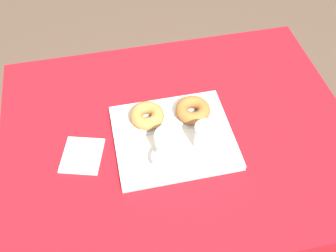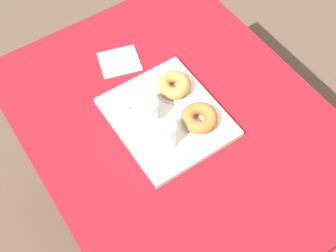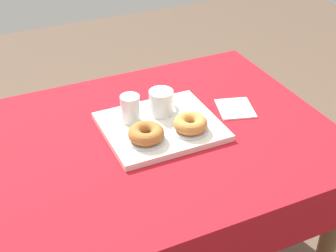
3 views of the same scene
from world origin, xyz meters
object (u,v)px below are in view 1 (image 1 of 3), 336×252
at_px(donut_plate_right, 147,120).
at_px(tea_mug_left, 168,145).
at_px(sugar_donut_left, 193,110).
at_px(paper_napkin, 82,155).
at_px(serving_tray, 173,137).
at_px(sugar_donut_right, 147,115).
at_px(dining_table, 178,150).
at_px(water_glass_near, 204,137).
at_px(donut_plate_left, 193,115).

bearing_deg(donut_plate_right, tea_mug_left, -73.77).
distance_m(sugar_donut_left, paper_napkin, 0.39).
height_order(serving_tray, sugar_donut_left, sugar_donut_left).
bearing_deg(sugar_donut_left, sugar_donut_right, 176.99).
distance_m(dining_table, sugar_donut_left, 0.17).
xyz_separation_m(water_glass_near, donut_plate_right, (-0.16, 0.14, -0.04)).
relative_size(serving_tray, water_glass_near, 4.02).
height_order(serving_tray, tea_mug_left, tea_mug_left).
relative_size(donut_plate_left, sugar_donut_left, 1.05).
bearing_deg(water_glass_near, donut_plate_left, 91.05).
relative_size(donut_plate_right, sugar_donut_right, 1.08).
height_order(dining_table, donut_plate_left, donut_plate_left).
bearing_deg(serving_tray, sugar_donut_right, 133.32).
height_order(tea_mug_left, sugar_donut_right, tea_mug_left).
bearing_deg(sugar_donut_right, donut_plate_left, -3.01).
relative_size(tea_mug_left, paper_napkin, 0.79).
distance_m(serving_tray, tea_mug_left, 0.09).
relative_size(dining_table, water_glass_near, 12.33).
relative_size(donut_plate_left, sugar_donut_right, 1.08).
xyz_separation_m(tea_mug_left, donut_plate_left, (0.11, 0.13, -0.04)).
relative_size(serving_tray, donut_plate_right, 3.13).
xyz_separation_m(dining_table, donut_plate_left, (0.06, 0.04, 0.13)).
bearing_deg(water_glass_near, tea_mug_left, -179.37).
bearing_deg(paper_napkin, donut_plate_right, 19.84).
relative_size(water_glass_near, sugar_donut_left, 0.82).
xyz_separation_m(serving_tray, water_glass_near, (0.08, -0.06, 0.05)).
relative_size(serving_tray, donut_plate_left, 3.13).
xyz_separation_m(serving_tray, paper_napkin, (-0.30, -0.00, -0.01)).
xyz_separation_m(tea_mug_left, water_glass_near, (0.11, 0.00, 0.00)).
height_order(donut_plate_left, sugar_donut_left, sugar_donut_left).
xyz_separation_m(serving_tray, sugar_donut_right, (-0.07, 0.08, 0.04)).
bearing_deg(dining_table, donut_plate_left, 36.97).
xyz_separation_m(water_glass_near, sugar_donut_left, (-0.00, 0.13, -0.02)).
bearing_deg(dining_table, sugar_donut_left, 36.97).
bearing_deg(donut_plate_left, dining_table, -143.03).
relative_size(water_glass_near, paper_napkin, 0.69).
bearing_deg(water_glass_near, serving_tray, 143.28).
bearing_deg(dining_table, tea_mug_left, -121.80).
bearing_deg(tea_mug_left, donut_plate_left, 49.55).
distance_m(tea_mug_left, paper_napkin, 0.28).
xyz_separation_m(serving_tray, sugar_donut_left, (0.08, 0.07, 0.04)).
bearing_deg(sugar_donut_right, sugar_donut_left, -3.01).
height_order(dining_table, serving_tray, serving_tray).
relative_size(serving_tray, paper_napkin, 2.77).
height_order(donut_plate_left, paper_napkin, donut_plate_left).
xyz_separation_m(serving_tray, tea_mug_left, (-0.03, -0.06, 0.05)).
xyz_separation_m(tea_mug_left, donut_plate_right, (-0.04, 0.14, -0.04)).
bearing_deg(donut_plate_right, sugar_donut_right, 90.00).
xyz_separation_m(sugar_donut_left, paper_napkin, (-0.38, -0.07, -0.05)).
distance_m(water_glass_near, sugar_donut_right, 0.21).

